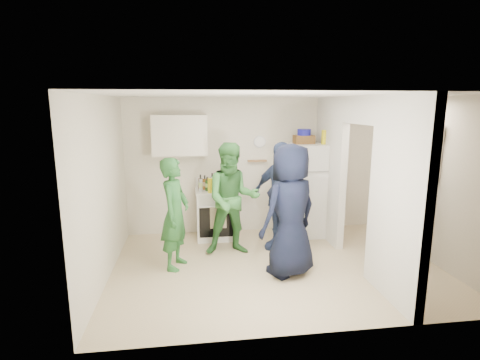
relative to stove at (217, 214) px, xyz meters
name	(u,v)px	position (x,y,z in m)	size (l,w,h in m)	color
floor	(276,266)	(0.78, -1.37, -0.44)	(4.80, 4.80, 0.00)	#C8B48D
wall_back	(257,166)	(0.78, 0.33, 0.81)	(4.80, 4.80, 0.00)	silver
wall_front	(318,220)	(0.78, -3.07, 0.81)	(4.80, 4.80, 0.00)	silver
wall_left	(104,190)	(-1.62, -1.37, 0.81)	(3.40, 3.40, 0.00)	silver
wall_right	(432,180)	(3.18, -1.37, 0.81)	(3.40, 3.40, 0.00)	silver
ceiling	(280,95)	(0.78, -1.37, 2.06)	(4.80, 4.80, 0.00)	white
partition_pier_back	(330,170)	(1.98, -0.27, 0.81)	(0.12, 1.20, 2.50)	silver
partition_pier_front	(398,201)	(1.98, -2.47, 0.81)	(0.12, 1.20, 2.50)	silver
partition_header	(362,110)	(1.98, -1.37, 1.86)	(0.12, 1.00, 0.40)	silver
stove	(217,214)	(0.00, 0.00, 0.00)	(0.75, 0.62, 0.89)	white
upper_cabinet	(180,135)	(-0.62, 0.15, 1.41)	(0.95, 0.34, 0.70)	silver
fridge	(308,190)	(1.68, -0.03, 0.40)	(0.69, 0.67, 1.68)	white
wicker_basket	(304,139)	(1.58, 0.02, 1.31)	(0.35, 0.25, 0.15)	brown
blue_bowl	(304,132)	(1.58, 0.02, 1.44)	(0.24, 0.24, 0.11)	#16169A
yellow_cup_stack_top	(324,137)	(1.90, -0.13, 1.36)	(0.09, 0.09, 0.25)	yellow
wall_clock	(260,142)	(0.83, 0.31, 1.26)	(0.22, 0.22, 0.03)	white
spice_shelf	(257,161)	(0.78, 0.28, 0.91)	(0.35, 0.08, 0.03)	olive
nook_window	(426,152)	(3.16, -1.17, 1.21)	(0.03, 0.70, 0.80)	black
nook_window_frame	(425,152)	(3.15, -1.17, 1.21)	(0.04, 0.76, 0.86)	white
nook_valance	(425,130)	(3.12, -1.17, 1.56)	(0.04, 0.82, 0.18)	white
yellow_cup_stack_stove	(210,186)	(-0.12, -0.22, 0.57)	(0.09, 0.09, 0.25)	yellow
red_cup	(230,188)	(0.22, -0.20, 0.50)	(0.09, 0.09, 0.12)	red
person_green_left	(175,214)	(-0.69, -1.18, 0.38)	(0.60, 0.39, 1.64)	#2B692A
person_green_center	(233,199)	(0.20, -0.76, 0.45)	(0.87, 0.68, 1.80)	#3F7E37
person_denim	(280,197)	(1.00, -0.69, 0.45)	(1.05, 0.44, 1.80)	#354674
person_navy	(290,211)	(0.90, -1.63, 0.49)	(0.91, 0.59, 1.86)	black
person_nook	(400,197)	(2.83, -1.12, 0.50)	(1.22, 0.70, 1.88)	black
bottle_a	(201,182)	(-0.28, 0.12, 0.57)	(0.08, 0.08, 0.25)	maroon
bottle_b	(207,184)	(-0.17, -0.07, 0.57)	(0.07, 0.07, 0.25)	#204B19
bottle_c	(212,180)	(-0.06, 0.16, 0.58)	(0.07, 0.07, 0.27)	silver
bottle_d	(217,184)	(0.01, -0.05, 0.57)	(0.07, 0.07, 0.24)	brown
bottle_e	(221,179)	(0.10, 0.18, 0.61)	(0.06, 0.06, 0.32)	#A6ABB8
bottle_f	(227,182)	(0.19, 0.00, 0.57)	(0.06, 0.06, 0.25)	#143925
bottle_g	(231,179)	(0.28, 0.13, 0.61)	(0.07, 0.07, 0.33)	olive
bottle_h	(201,183)	(-0.28, -0.13, 0.60)	(0.06, 0.06, 0.31)	#AEB6BB
bottle_i	(219,180)	(0.06, 0.09, 0.59)	(0.07, 0.07, 0.30)	#51100E
bottle_j	(233,182)	(0.28, -0.10, 0.59)	(0.07, 0.07, 0.29)	#1D5532
bottle_k	(205,182)	(-0.21, 0.04, 0.57)	(0.08, 0.08, 0.26)	brown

